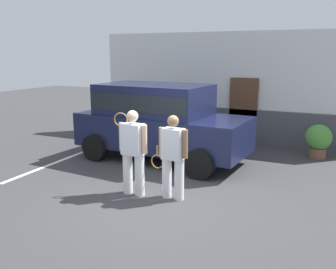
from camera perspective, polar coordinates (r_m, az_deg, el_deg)
name	(u,v)px	position (r m, az deg, el deg)	size (l,w,h in m)	color
ground_plane	(154,198)	(7.53, -2.25, -9.80)	(40.00, 40.00, 0.00)	#38383A
parking_stripe_0	(65,159)	(10.56, -15.65, -3.65)	(0.12, 4.40, 0.01)	silver
house_frontage	(230,90)	(12.28, 9.57, 6.75)	(9.03, 0.40, 3.54)	white
parked_suv	(159,118)	(9.91, -1.45, 2.55)	(4.74, 2.47, 2.05)	#141938
tennis_player_man	(133,151)	(7.48, -5.46, -2.59)	(0.78, 0.30, 1.75)	white
tennis_player_woman	(173,156)	(7.23, 0.75, -3.40)	(0.88, 0.29, 1.69)	white
potted_plant_by_porch	(318,139)	(10.98, 22.31, -0.72)	(0.72, 0.72, 0.94)	brown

